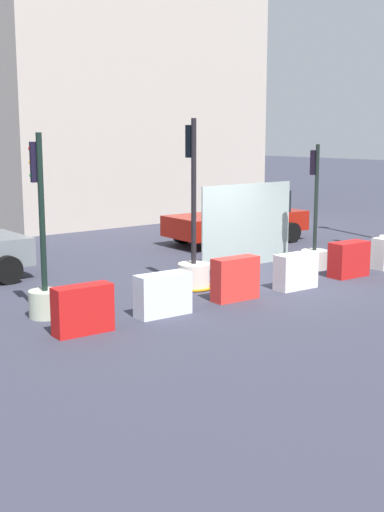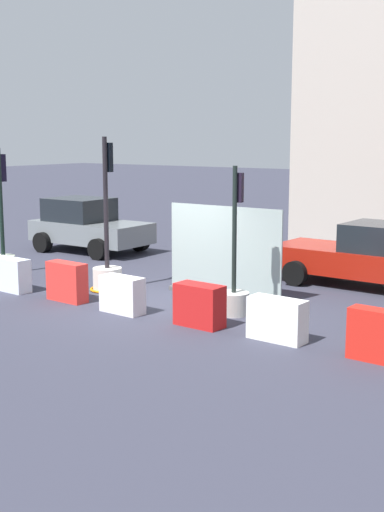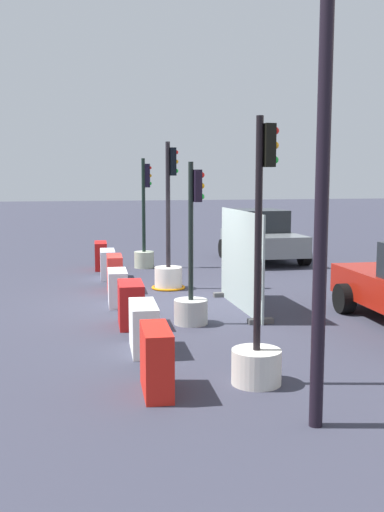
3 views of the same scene
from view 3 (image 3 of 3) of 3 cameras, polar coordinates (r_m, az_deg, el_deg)
ground_plane at (r=13.50m, az=-2.69°, el=-4.57°), size 120.00×120.00×0.00m
traffic_light_0 at (r=18.77m, az=-4.57°, el=1.01°), size 0.62×0.62×3.41m
traffic_light_1 at (r=15.21m, az=-2.25°, el=-0.92°), size 0.86×0.86×3.71m
traffic_light_2 at (r=11.55m, az=-0.06°, el=-3.68°), size 0.65×0.65×3.12m
traffic_light_3 at (r=8.29m, az=6.25°, el=-8.03°), size 0.69×0.69×3.63m
construction_barrier_0 at (r=18.64m, az=-8.70°, el=0.03°), size 1.05×0.42×0.85m
construction_barrier_1 at (r=16.91m, az=-8.06°, el=-0.79°), size 1.10×0.45×0.81m
construction_barrier_2 at (r=15.06m, az=-7.40°, el=-1.63°), size 1.04×0.42×0.89m
construction_barrier_3 at (r=13.37m, az=-7.12°, el=-3.03°), size 1.01×0.46×0.79m
construction_barrier_4 at (r=11.49m, az=-5.86°, el=-4.61°), size 1.01×0.51×0.84m
construction_barrier_5 at (r=9.83m, az=-4.64°, el=-6.82°), size 1.11×0.47×0.79m
construction_barrier_6 at (r=7.97m, az=-3.42°, el=-9.92°), size 1.00×0.41×0.88m
car_grey_saloon at (r=20.43m, az=6.61°, el=1.92°), size 3.92×2.30×1.73m
street_lamp_post at (r=6.79m, az=12.65°, el=17.51°), size 0.36×0.36×6.81m
site_fence_panel at (r=12.84m, az=4.68°, el=-0.67°), size 3.02×0.50×2.12m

